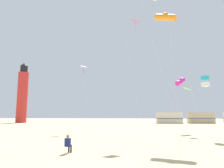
{
  "coord_description": "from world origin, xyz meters",
  "views": [
    {
      "loc": [
        1.91,
        -7.22,
        2.5
      ],
      "look_at": [
        0.81,
        8.88,
        4.8
      ],
      "focal_mm": 33.2,
      "sensor_mm": 36.0,
      "label": 1
    }
  ],
  "objects_px": {
    "kite_tube_magenta": "(180,81)",
    "kite_tube_orange": "(165,17)",
    "lighthouse_distant": "(22,94)",
    "rv_van_tan": "(201,118)",
    "kite_diamond_rainbow": "(135,26)",
    "kite_diamond_violet": "(84,69)",
    "rv_van_cream": "(169,118)",
    "kite_box_cyan": "(205,81)",
    "kite_diamond_lime": "(187,90)",
    "kite_flyer_standing": "(68,143)"
  },
  "relations": [
    {
      "from": "kite_flyer_standing",
      "to": "kite_diamond_rainbow",
      "type": "distance_m",
      "value": 15.97
    },
    {
      "from": "kite_flyer_standing",
      "to": "kite_box_cyan",
      "type": "distance_m",
      "value": 16.24
    },
    {
      "from": "rv_van_cream",
      "to": "rv_van_tan",
      "type": "relative_size",
      "value": 1.02
    },
    {
      "from": "kite_diamond_lime",
      "to": "kite_tube_orange",
      "type": "bearing_deg",
      "value": -126.36
    },
    {
      "from": "kite_diamond_rainbow",
      "to": "rv_van_cream",
      "type": "distance_m",
      "value": 34.81
    },
    {
      "from": "kite_box_cyan",
      "to": "kite_diamond_lime",
      "type": "height_order",
      "value": "kite_box_cyan"
    },
    {
      "from": "rv_van_cream",
      "to": "rv_van_tan",
      "type": "distance_m",
      "value": 8.29
    },
    {
      "from": "kite_box_cyan",
      "to": "rv_van_cream",
      "type": "height_order",
      "value": "kite_box_cyan"
    },
    {
      "from": "kite_tube_orange",
      "to": "kite_box_cyan",
      "type": "xyz_separation_m",
      "value": [
        4.11,
        0.79,
        -7.09
      ]
    },
    {
      "from": "kite_diamond_violet",
      "to": "kite_tube_orange",
      "type": "bearing_deg",
      "value": -36.99
    },
    {
      "from": "kite_diamond_violet",
      "to": "rv_van_cream",
      "type": "bearing_deg",
      "value": 54.83
    },
    {
      "from": "kite_flyer_standing",
      "to": "rv_van_tan",
      "type": "relative_size",
      "value": 0.18
    },
    {
      "from": "rv_van_tan",
      "to": "kite_tube_orange",
      "type": "bearing_deg",
      "value": -115.54
    },
    {
      "from": "kite_flyer_standing",
      "to": "kite_tube_orange",
      "type": "bearing_deg",
      "value": -122.7
    },
    {
      "from": "kite_diamond_lime",
      "to": "rv_van_cream",
      "type": "relative_size",
      "value": 0.87
    },
    {
      "from": "kite_diamond_rainbow",
      "to": "kite_tube_magenta",
      "type": "bearing_deg",
      "value": 47.98
    },
    {
      "from": "kite_diamond_violet",
      "to": "rv_van_tan",
      "type": "bearing_deg",
      "value": 45.02
    },
    {
      "from": "kite_tube_magenta",
      "to": "kite_box_cyan",
      "type": "height_order",
      "value": "kite_tube_magenta"
    },
    {
      "from": "kite_flyer_standing",
      "to": "kite_tube_orange",
      "type": "distance_m",
      "value": 17.08
    },
    {
      "from": "kite_diamond_violet",
      "to": "kite_diamond_lime",
      "type": "distance_m",
      "value": 14.88
    },
    {
      "from": "kite_diamond_rainbow",
      "to": "kite_tube_orange",
      "type": "height_order",
      "value": "kite_tube_orange"
    },
    {
      "from": "kite_flyer_standing",
      "to": "kite_box_cyan",
      "type": "relative_size",
      "value": 0.18
    },
    {
      "from": "kite_box_cyan",
      "to": "lighthouse_distant",
      "type": "height_order",
      "value": "lighthouse_distant"
    },
    {
      "from": "kite_diamond_rainbow",
      "to": "lighthouse_distant",
      "type": "height_order",
      "value": "lighthouse_distant"
    },
    {
      "from": "kite_diamond_lime",
      "to": "rv_van_cream",
      "type": "height_order",
      "value": "kite_diamond_lime"
    },
    {
      "from": "kite_box_cyan",
      "to": "rv_van_cream",
      "type": "distance_m",
      "value": 32.14
    },
    {
      "from": "kite_tube_magenta",
      "to": "rv_van_tan",
      "type": "distance_m",
      "value": 27.95
    },
    {
      "from": "kite_diamond_lime",
      "to": "kite_diamond_violet",
      "type": "bearing_deg",
      "value": 165.32
    },
    {
      "from": "lighthouse_distant",
      "to": "rv_van_cream",
      "type": "distance_m",
      "value": 40.32
    },
    {
      "from": "kite_diamond_rainbow",
      "to": "rv_van_cream",
      "type": "height_order",
      "value": "kite_diamond_rainbow"
    },
    {
      "from": "kite_tube_magenta",
      "to": "kite_tube_orange",
      "type": "bearing_deg",
      "value": -112.15
    },
    {
      "from": "kite_flyer_standing",
      "to": "lighthouse_distant",
      "type": "bearing_deg",
      "value": -48.03
    },
    {
      "from": "kite_box_cyan",
      "to": "kite_diamond_lime",
      "type": "bearing_deg",
      "value": 103.53
    },
    {
      "from": "lighthouse_distant",
      "to": "rv_van_tan",
      "type": "height_order",
      "value": "lighthouse_distant"
    },
    {
      "from": "kite_tube_orange",
      "to": "kite_box_cyan",
      "type": "relative_size",
      "value": 2.11
    },
    {
      "from": "kite_diamond_violet",
      "to": "rv_van_tan",
      "type": "xyz_separation_m",
      "value": [
        25.46,
        25.48,
        -7.69
      ]
    },
    {
      "from": "kite_tube_magenta",
      "to": "rv_van_tan",
      "type": "bearing_deg",
      "value": 65.7
    },
    {
      "from": "kite_tube_orange",
      "to": "kite_tube_magenta",
      "type": "relative_size",
      "value": 1.75
    },
    {
      "from": "kite_diamond_rainbow",
      "to": "kite_diamond_violet",
      "type": "bearing_deg",
      "value": 136.47
    },
    {
      "from": "rv_van_tan",
      "to": "kite_diamond_violet",
      "type": "bearing_deg",
      "value": -136.77
    },
    {
      "from": "kite_diamond_rainbow",
      "to": "rv_van_tan",
      "type": "distance_m",
      "value": 38.81
    },
    {
      "from": "lighthouse_distant",
      "to": "rv_van_cream",
      "type": "xyz_separation_m",
      "value": [
        39.78,
        -1.26,
        -6.45
      ]
    },
    {
      "from": "kite_diamond_rainbow",
      "to": "kite_tube_orange",
      "type": "relative_size",
      "value": 0.98
    },
    {
      "from": "kite_flyer_standing",
      "to": "kite_tube_magenta",
      "type": "bearing_deg",
      "value": -113.09
    },
    {
      "from": "kite_diamond_violet",
      "to": "kite_tube_magenta",
      "type": "xyz_separation_m",
      "value": [
        14.2,
        0.55,
        -1.91
      ]
    },
    {
      "from": "kite_tube_orange",
      "to": "kite_diamond_lime",
      "type": "bearing_deg",
      "value": 53.64
    },
    {
      "from": "rv_van_cream",
      "to": "kite_flyer_standing",
      "type": "bearing_deg",
      "value": -104.97
    },
    {
      "from": "rv_van_cream",
      "to": "rv_van_tan",
      "type": "xyz_separation_m",
      "value": [
        8.22,
        1.02,
        0.0
      ]
    },
    {
      "from": "kite_flyer_standing",
      "to": "kite_tube_magenta",
      "type": "xyz_separation_m",
      "value": [
        11.64,
        17.06,
        6.55
      ]
    },
    {
      "from": "kite_diamond_violet",
      "to": "rv_van_cream",
      "type": "height_order",
      "value": "kite_diamond_violet"
    }
  ]
}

